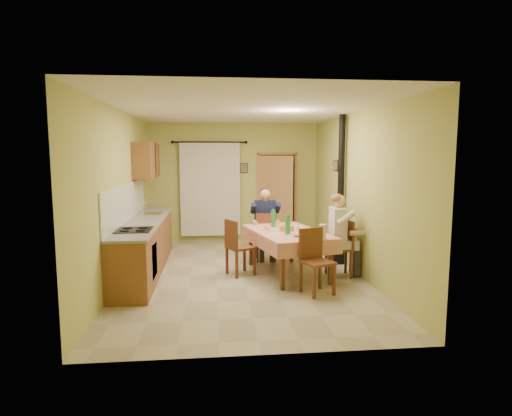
{
  "coord_description": "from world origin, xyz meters",
  "views": [
    {
      "loc": [
        -0.49,
        -7.19,
        2.08
      ],
      "look_at": [
        0.25,
        0.1,
        1.15
      ],
      "focal_mm": 30.0,
      "sensor_mm": 36.0,
      "label": 1
    }
  ],
  "objects": [
    {
      "name": "chair_right",
      "position": [
        1.65,
        -0.25,
        0.29
      ],
      "size": [
        0.42,
        0.42,
        0.96
      ],
      "rotation": [
        0.0,
        0.0,
        1.55
      ],
      "color": "#5D3019",
      "rests_on": "ground"
    },
    {
      "name": "tableware",
      "position": [
        0.82,
        -0.14,
        0.83
      ],
      "size": [
        0.94,
        1.51,
        0.33
      ],
      "color": "white",
      "rests_on": "dining_table"
    },
    {
      "name": "chair_near",
      "position": [
        1.04,
        -1.11,
        0.29
      ],
      "size": [
        0.54,
        0.54,
        0.97
      ],
      "rotation": [
        0.0,
        0.0,
        3.51
      ],
      "color": "#5D3019",
      "rests_on": "ground"
    },
    {
      "name": "chair_far",
      "position": [
        0.52,
        0.98,
        0.29
      ],
      "size": [
        0.4,
        0.4,
        0.95
      ],
      "rotation": [
        0.0,
        0.0,
        -0.0
      ],
      "color": "#5D3019",
      "rests_on": "ground"
    },
    {
      "name": "curtain",
      "position": [
        -0.55,
        2.9,
        1.26
      ],
      "size": [
        1.7,
        0.07,
        2.22
      ],
      "color": "black",
      "rests_on": "ground"
    },
    {
      "name": "dining_table",
      "position": [
        0.78,
        -0.04,
        0.38
      ],
      "size": [
        1.48,
        2.03,
        0.76
      ],
      "rotation": [
        0.0,
        0.0,
        0.23
      ],
      "color": "tan",
      "rests_on": "ground"
    },
    {
      "name": "man_right",
      "position": [
        1.63,
        -0.25,
        0.88
      ],
      "size": [
        0.47,
        0.59,
        1.39
      ],
      "rotation": [
        0.0,
        0.0,
        1.55
      ],
      "color": "beige",
      "rests_on": "chair_right"
    },
    {
      "name": "stove_flue",
      "position": [
        1.9,
        0.6,
        1.02
      ],
      "size": [
        0.24,
        0.24,
        2.8
      ],
      "color": "black",
      "rests_on": "ground"
    },
    {
      "name": "man_far",
      "position": [
        0.52,
        0.99,
        0.88
      ],
      "size": [
        0.58,
        0.47,
        1.39
      ],
      "rotation": [
        0.0,
        0.0,
        -0.0
      ],
      "color": "#141938",
      "rests_on": "chair_far"
    },
    {
      "name": "chair_left",
      "position": [
        -0.04,
        0.0,
        0.29
      ],
      "size": [
        0.55,
        0.55,
        0.97
      ],
      "rotation": [
        0.0,
        0.0,
        -1.12
      ],
      "color": "#5D3019",
      "rests_on": "ground"
    },
    {
      "name": "upper_cabinets",
      "position": [
        -1.82,
        1.7,
        1.95
      ],
      "size": [
        0.35,
        1.4,
        0.7
      ],
      "primitive_type": "cube",
      "color": "brown",
      "rests_on": "room_shell"
    },
    {
      "name": "picture_right",
      "position": [
        1.97,
        1.2,
        1.85
      ],
      "size": [
        0.03,
        0.31,
        0.21
      ],
      "primitive_type": "cube",
      "color": "brown",
      "rests_on": "room_shell"
    },
    {
      "name": "floor",
      "position": [
        0.0,
        0.0,
        0.0
      ],
      "size": [
        4.0,
        6.0,
        0.01
      ],
      "primitive_type": "cube",
      "color": "tan",
      "rests_on": "ground"
    },
    {
      "name": "room_shell",
      "position": [
        0.0,
        0.0,
        1.82
      ],
      "size": [
        4.04,
        6.04,
        2.82
      ],
      "color": "#B9BB60",
      "rests_on": "ground"
    },
    {
      "name": "doorway",
      "position": [
        1.03,
        2.88,
        1.05
      ],
      "size": [
        0.96,
        0.42,
        2.15
      ],
      "color": "black",
      "rests_on": "ground"
    },
    {
      "name": "picture_back",
      "position": [
        0.25,
        2.97,
        1.75
      ],
      "size": [
        0.19,
        0.03,
        0.23
      ],
      "primitive_type": "cube",
      "color": "black",
      "rests_on": "room_shell"
    },
    {
      "name": "kitchen_run",
      "position": [
        -1.71,
        0.4,
        0.48
      ],
      "size": [
        0.64,
        3.64,
        1.56
      ],
      "color": "brown",
      "rests_on": "ground"
    }
  ]
}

